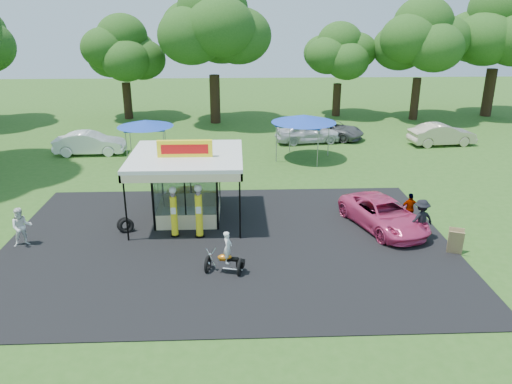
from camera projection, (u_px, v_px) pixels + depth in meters
ground at (228, 265)px, 20.66m from camera, size 120.00×120.00×0.00m
asphalt_apron at (228, 243)px, 22.53m from camera, size 20.00×14.00×0.04m
gas_station_kiosk at (188, 185)px, 24.65m from camera, size 5.40×5.40×4.18m
gas_pump_left at (174, 213)px, 22.84m from camera, size 0.46×0.46×2.46m
gas_pump_right at (199, 212)px, 22.75m from camera, size 0.48×0.48×2.58m
motorcycle at (226, 256)px, 19.78m from camera, size 1.65×1.05×1.88m
spare_tires at (125, 225)px, 23.57m from camera, size 0.91×0.70×0.73m
a_frame_sign at (455, 242)px, 21.39m from camera, size 0.69×0.77×1.13m
kiosk_car at (192, 194)px, 27.17m from camera, size 2.82×1.13×0.96m
pink_sedan at (384, 214)px, 23.89m from camera, size 3.89×5.64×1.43m
spectator_west at (22, 227)px, 22.03m from camera, size 1.08×0.98×1.80m
spectator_east_a at (421, 219)px, 22.69m from camera, size 1.38×1.01×1.92m
spectator_east_b at (410, 209)px, 24.34m from camera, size 0.94×0.41×1.59m
bg_car_a at (90, 143)px, 36.14m from camera, size 5.07×1.92×1.65m
bg_car_c at (308, 132)px, 39.28m from camera, size 5.25×2.65×1.71m
bg_car_d at (331, 129)px, 40.69m from camera, size 5.76×4.91×1.47m
bg_car_e at (442, 134)px, 38.62m from camera, size 5.23×2.32×1.67m
tent_west at (145, 124)px, 34.72m from camera, size 3.90×3.90×2.73m
tent_east at (304, 119)px, 34.36m from camera, size 4.49×4.49×3.14m
oak_far_b at (123, 54)px, 46.30m from camera, size 7.92×7.92×9.45m
oak_far_c at (213, 35)px, 43.86m from camera, size 10.51×10.51×12.39m
oak_far_d at (339, 58)px, 47.72m from camera, size 7.34×7.34×8.74m
oak_far_e at (421, 44)px, 45.61m from camera, size 9.14×9.14×10.88m
oak_far_f at (498, 32)px, 46.87m from camera, size 10.31×10.31×12.42m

